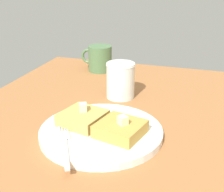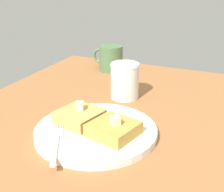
{
  "view_description": "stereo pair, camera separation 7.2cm",
  "coord_description": "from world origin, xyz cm",
  "px_view_note": "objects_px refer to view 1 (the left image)",
  "views": [
    {
      "loc": [
        -9.66,
        58.9,
        33.95
      ],
      "look_at": [
        10.51,
        -4.32,
        6.41
      ],
      "focal_mm": 50.0,
      "sensor_mm": 36.0,
      "label": 1
    },
    {
      "loc": [
        -16.37,
        56.35,
        33.95
      ],
      "look_at": [
        10.51,
        -4.32,
        6.41
      ],
      "focal_mm": 50.0,
      "sensor_mm": 36.0,
      "label": 2
    }
  ],
  "objects_px": {
    "coffee_mug": "(100,58)",
    "plate": "(101,132)",
    "fork": "(65,142)",
    "syrup_jar": "(120,82)"
  },
  "relations": [
    {
      "from": "plate",
      "to": "syrup_jar",
      "type": "bearing_deg",
      "value": -84.51
    },
    {
      "from": "plate",
      "to": "syrup_jar",
      "type": "height_order",
      "value": "syrup_jar"
    },
    {
      "from": "plate",
      "to": "coffee_mug",
      "type": "xyz_separation_m",
      "value": [
        0.15,
        -0.41,
        0.03
      ]
    },
    {
      "from": "syrup_jar",
      "to": "plate",
      "type": "bearing_deg",
      "value": 95.49
    },
    {
      "from": "coffee_mug",
      "to": "plate",
      "type": "bearing_deg",
      "value": 110.15
    },
    {
      "from": "fork",
      "to": "coffee_mug",
      "type": "bearing_deg",
      "value": -77.96
    },
    {
      "from": "plate",
      "to": "fork",
      "type": "bearing_deg",
      "value": 56.79
    },
    {
      "from": "plate",
      "to": "fork",
      "type": "relative_size",
      "value": 1.71
    },
    {
      "from": "fork",
      "to": "plate",
      "type": "bearing_deg",
      "value": -123.21
    },
    {
      "from": "fork",
      "to": "coffee_mug",
      "type": "height_order",
      "value": "coffee_mug"
    }
  ]
}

